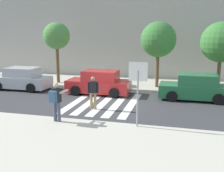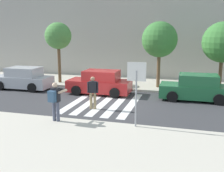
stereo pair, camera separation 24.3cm
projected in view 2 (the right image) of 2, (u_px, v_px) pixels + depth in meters
The scene contains 18 objects.
ground_plane at pixel (103, 104), 14.81m from camera, with size 120.00×120.00×0.00m, color #38383A.
sidewalk_near at pixel (48, 149), 8.95m from camera, with size 60.00×6.00×0.14m, color beige.
sidewalk_far at pixel (126, 83), 20.46m from camera, with size 60.00×4.80×0.14m, color beige.
building_facade_far at pixel (137, 35), 23.87m from camera, with size 56.00×4.00×7.41m, color #ADA89E.
crosswalk_stripe_0 at pixel (78, 101), 15.42m from camera, with size 0.44×5.20×0.01m, color silver.
crosswalk_stripe_1 at pixel (91, 102), 15.21m from camera, with size 0.44×5.20×0.01m, color silver.
crosswalk_stripe_2 at pixel (104, 103), 15.00m from camera, with size 0.44×5.20×0.01m, color silver.
crosswalk_stripe_3 at pixel (117, 104), 14.79m from camera, with size 0.44×5.20×0.01m, color silver.
crosswalk_stripe_4 at pixel (131, 105), 14.58m from camera, with size 0.44×5.20×0.01m, color silver.
stop_sign at pixel (136, 80), 10.49m from camera, with size 0.76×0.08×2.67m.
photographer_with_backpack at pixel (55, 98), 11.31m from camera, with size 0.66×0.90×1.72m.
pedestrian_crossing at pixel (93, 91), 13.65m from camera, with size 0.57×0.32×1.72m.
parked_car_silver at pixel (23, 79), 18.58m from camera, with size 4.10×1.92×1.55m.
parked_car_red at pixel (100, 83), 17.07m from camera, with size 4.10×1.92×1.55m.
parked_car_green at pixel (196, 88), 15.50m from camera, with size 4.10×1.92×1.55m.
street_tree_west at pixel (58, 36), 19.73m from camera, with size 2.00×2.00×4.57m.
street_tree_center at pixel (159, 40), 17.97m from camera, with size 2.45×2.45×4.57m.
street_tree_east at pixel (223, 42), 17.16m from camera, with size 2.69×2.69×4.53m.
Camera 2 is at (4.35, -13.63, 3.98)m, focal length 42.00 mm.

